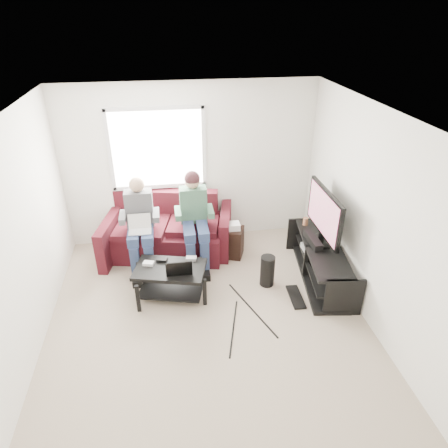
# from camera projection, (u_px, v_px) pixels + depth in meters

# --- Properties ---
(floor) EXTENTS (4.50, 4.50, 0.00)m
(floor) POSITION_uv_depth(u_px,v_px,m) (209.00, 325.00, 5.05)
(floor) COLOR tan
(floor) RESTS_ON ground
(ceiling) EXTENTS (4.50, 4.50, 0.00)m
(ceiling) POSITION_uv_depth(u_px,v_px,m) (204.00, 119.00, 3.79)
(ceiling) COLOR white
(ceiling) RESTS_ON wall_back
(wall_back) EXTENTS (4.50, 0.00, 4.50)m
(wall_back) POSITION_uv_depth(u_px,v_px,m) (191.00, 165.00, 6.36)
(wall_back) COLOR white
(wall_back) RESTS_ON floor
(wall_front) EXTENTS (4.50, 0.00, 4.50)m
(wall_front) POSITION_uv_depth(u_px,v_px,m) (248.00, 420.00, 2.47)
(wall_front) COLOR white
(wall_front) RESTS_ON floor
(wall_left) EXTENTS (0.00, 4.50, 4.50)m
(wall_left) POSITION_uv_depth(u_px,v_px,m) (16.00, 251.00, 4.15)
(wall_left) COLOR white
(wall_left) RESTS_ON floor
(wall_right) EXTENTS (0.00, 4.50, 4.50)m
(wall_right) POSITION_uv_depth(u_px,v_px,m) (376.00, 223.00, 4.68)
(wall_right) COLOR white
(wall_right) RESTS_ON floor
(window) EXTENTS (1.48, 0.04, 1.28)m
(window) POSITION_uv_depth(u_px,v_px,m) (157.00, 149.00, 6.14)
(window) COLOR white
(window) RESTS_ON wall_back
(sofa) EXTENTS (2.18, 1.27, 0.93)m
(sofa) POSITION_uv_depth(u_px,v_px,m) (169.00, 233.00, 6.40)
(sofa) COLOR #421018
(sofa) RESTS_ON floor
(person_left) EXTENTS (0.40, 0.71, 1.39)m
(person_left) POSITION_uv_depth(u_px,v_px,m) (140.00, 222.00, 5.82)
(person_left) COLOR navy
(person_left) RESTS_ON sofa
(person_right) EXTENTS (0.40, 0.71, 1.44)m
(person_right) POSITION_uv_depth(u_px,v_px,m) (194.00, 214.00, 5.91)
(person_right) COLOR navy
(person_right) RESTS_ON sofa
(laptop_silver) EXTENTS (0.35, 0.27, 0.24)m
(laptop_silver) POSITION_uv_depth(u_px,v_px,m) (140.00, 228.00, 5.68)
(laptop_silver) COLOR silver
(laptop_silver) RESTS_ON person_left
(coffee_table) EXTENTS (1.05, 0.79, 0.47)m
(coffee_table) POSITION_uv_depth(u_px,v_px,m) (170.00, 275.00, 5.39)
(coffee_table) COLOR black
(coffee_table) RESTS_ON floor
(laptop_black) EXTENTS (0.39, 0.31, 0.24)m
(laptop_black) POSITION_uv_depth(u_px,v_px,m) (179.00, 263.00, 5.22)
(laptop_black) COLOR black
(laptop_black) RESTS_ON coffee_table
(controller_a) EXTENTS (0.16, 0.13, 0.04)m
(controller_a) POSITION_uv_depth(u_px,v_px,m) (149.00, 263.00, 5.39)
(controller_a) COLOR silver
(controller_a) RESTS_ON coffee_table
(controller_b) EXTENTS (0.16, 0.12, 0.04)m
(controller_b) POSITION_uv_depth(u_px,v_px,m) (162.00, 260.00, 5.46)
(controller_b) COLOR black
(controller_b) RESTS_ON coffee_table
(controller_c) EXTENTS (0.16, 0.12, 0.04)m
(controller_c) POSITION_uv_depth(u_px,v_px,m) (191.00, 258.00, 5.49)
(controller_c) COLOR gray
(controller_c) RESTS_ON coffee_table
(tv_stand) EXTENTS (0.72, 1.73, 0.55)m
(tv_stand) POSITION_uv_depth(u_px,v_px,m) (321.00, 264.00, 5.80)
(tv_stand) COLOR black
(tv_stand) RESTS_ON floor
(tv) EXTENTS (0.12, 1.10, 0.81)m
(tv) POSITION_uv_depth(u_px,v_px,m) (324.00, 214.00, 5.51)
(tv) COLOR black
(tv) RESTS_ON tv_stand
(soundbar) EXTENTS (0.12, 0.50, 0.10)m
(soundbar) POSITION_uv_depth(u_px,v_px,m) (313.00, 240.00, 5.70)
(soundbar) COLOR black
(soundbar) RESTS_ON tv_stand
(drink_cup) EXTENTS (0.08, 0.08, 0.12)m
(drink_cup) POSITION_uv_depth(u_px,v_px,m) (305.00, 221.00, 6.16)
(drink_cup) COLOR #9D6443
(drink_cup) RESTS_ON tv_stand
(console_white) EXTENTS (0.30, 0.22, 0.06)m
(console_white) POSITION_uv_depth(u_px,v_px,m) (332.00, 276.00, 5.42)
(console_white) COLOR silver
(console_white) RESTS_ON tv_stand
(console_grey) EXTENTS (0.34, 0.26, 0.08)m
(console_grey) POSITION_uv_depth(u_px,v_px,m) (314.00, 248.00, 6.02)
(console_grey) COLOR gray
(console_grey) RESTS_ON tv_stand
(console_black) EXTENTS (0.38, 0.30, 0.07)m
(console_black) POSITION_uv_depth(u_px,v_px,m) (322.00, 261.00, 5.72)
(console_black) COLOR black
(console_black) RESTS_ON tv_stand
(subwoofer) EXTENTS (0.20, 0.20, 0.46)m
(subwoofer) POSITION_uv_depth(u_px,v_px,m) (267.00, 271.00, 5.67)
(subwoofer) COLOR black
(subwoofer) RESTS_ON floor
(keyboard_floor) EXTENTS (0.19, 0.50, 0.03)m
(keyboard_floor) POSITION_uv_depth(u_px,v_px,m) (296.00, 297.00, 5.50)
(keyboard_floor) COLOR black
(keyboard_floor) RESTS_ON floor
(end_table) EXTENTS (0.32, 0.32, 0.58)m
(end_table) POSITION_uv_depth(u_px,v_px,m) (232.00, 241.00, 6.32)
(end_table) COLOR black
(end_table) RESTS_ON floor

